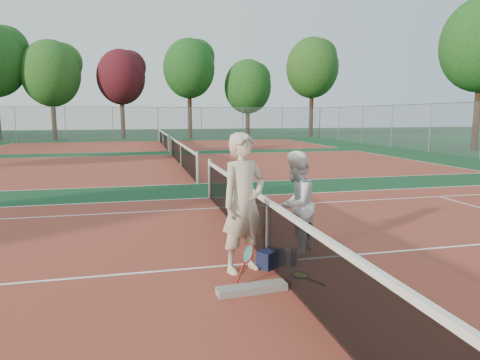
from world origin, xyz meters
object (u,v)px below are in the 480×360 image
net_main (268,231)px  player_a (244,203)px  player_b (296,204)px  sports_bag_navy (269,259)px  water_bottle (288,257)px  sports_bag_purple (288,257)px  racket_black_held (307,237)px  racket_spare (300,275)px  racket_red (248,264)px

net_main → player_a: size_ratio=5.30×
player_b → sports_bag_navy: 1.11m
player_a → net_main: bearing=4.8°
player_b → water_bottle: size_ratio=5.58×
sports_bag_purple → sports_bag_navy: bearing=-169.5°
player_b → racket_black_held: size_ratio=3.06×
sports_bag_purple → water_bottle: water_bottle is taller
net_main → racket_spare: size_ratio=18.30×
racket_red → water_bottle: 0.94m
player_a → sports_bag_navy: player_a is taller
racket_spare → water_bottle: bearing=-18.0°
sports_bag_navy → racket_spare: bearing=-53.7°
net_main → racket_red: 0.95m
player_b → racket_spare: bearing=29.1°
racket_red → player_b: bearing=30.9°
racket_red → racket_spare: racket_red is taller
net_main → player_a: 0.74m
net_main → sports_bag_navy: size_ratio=31.92×
net_main → player_b: size_ratio=6.56×
player_b → sports_bag_purple: size_ratio=6.10×
player_a → racket_red: player_a is taller
player_a → racket_black_held: 1.57m
racket_black_held → sports_bag_navy: size_ratio=1.59×
player_a → racket_red: (-0.07, -0.52, -0.76)m
racket_black_held → player_a: bearing=-28.3°
net_main → player_b: (0.60, 0.36, 0.33)m
racket_spare → water_bottle: water_bottle is taller
net_main → racket_red: size_ratio=19.62×
racket_black_held → sports_bag_navy: (-0.84, -0.52, -0.14)m
racket_black_held → racket_spare: size_ratio=0.91×
player_a → racket_black_held: (1.25, 0.56, -0.76)m
player_b → racket_black_held: 0.60m
player_a → racket_black_held: player_a is taller
player_b → racket_black_held: bearing=121.4°
racket_spare → sports_bag_navy: size_ratio=1.74×
sports_bag_navy → water_bottle: (0.30, -0.03, 0.01)m
racket_black_held → sports_bag_navy: 1.00m
racket_black_held → sports_bag_navy: racket_black_held is taller
sports_bag_navy → sports_bag_purple: 0.34m
player_a → sports_bag_navy: bearing=-19.0°
sports_bag_navy → sports_bag_purple: sports_bag_navy is taller
sports_bag_purple → player_b: bearing=58.6°
racket_red → racket_black_held: bearing=25.0°
sports_bag_navy → net_main: bearing=77.7°
net_main → racket_black_held: bearing=21.4°
player_a → racket_red: 0.92m
player_b → racket_red: (-1.12, -1.13, -0.56)m
sports_bag_navy → water_bottle: 0.30m
net_main → sports_bag_purple: bearing=-27.7°
net_main → racket_spare: bearing=-66.5°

